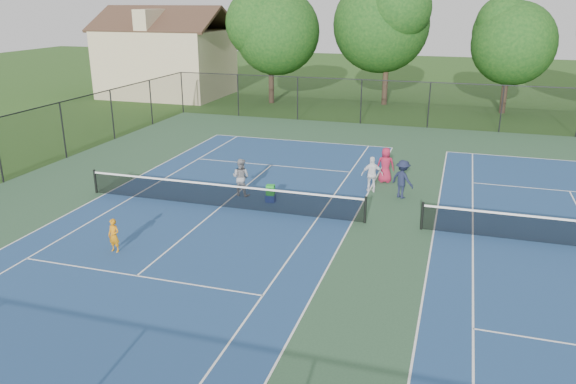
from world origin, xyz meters
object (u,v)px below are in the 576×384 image
(bystander_b, at_px, (402,179))
(ball_hopper, at_px, (271,190))
(tree_back_c, at_px, (511,38))
(ball_crate, at_px, (271,198))
(bystander_c, at_px, (386,165))
(child_player, at_px, (114,236))
(clapboard_house, at_px, (167,60))
(instructor, at_px, (241,177))
(tree_back_a, at_px, (271,27))
(tree_back_b, at_px, (389,20))
(bystander_a, at_px, (372,175))

(bystander_b, relative_size, ball_hopper, 3.82)
(tree_back_c, bearing_deg, ball_crate, -113.27)
(ball_crate, height_order, ball_hopper, ball_hopper)
(bystander_c, bearing_deg, child_player, 46.22)
(bystander_c, distance_m, ball_crate, 5.95)
(clapboard_house, bearing_deg, instructor, -55.19)
(tree_back_a, distance_m, tree_back_b, 9.24)
(tree_back_a, relative_size, tree_back_c, 1.09)
(bystander_c, bearing_deg, bystander_b, 109.09)
(clapboard_house, xyz_separation_m, bystander_c, (21.95, -19.66, -2.27))
(tree_back_c, relative_size, bystander_a, 5.22)
(child_player, distance_m, bystander_a, 11.38)
(child_player, distance_m, ball_crate, 7.10)
(tree_back_c, relative_size, ball_crate, 21.26)
(tree_back_b, xyz_separation_m, clapboard_house, (-19.00, -1.00, -3.50))
(clapboard_house, xyz_separation_m, ball_crate, (17.76, -23.83, -2.94))
(child_player, relative_size, instructor, 0.71)
(bystander_b, bearing_deg, bystander_a, 16.58)
(ball_crate, bearing_deg, clapboard_house, 126.70)
(tree_back_c, height_order, bystander_a, tree_back_c)
(tree_back_c, relative_size, ball_hopper, 19.22)
(bystander_a, height_order, bystander_b, bystander_b)
(tree_back_c, bearing_deg, bystander_a, -106.78)
(tree_back_a, relative_size, bystander_a, 5.69)
(bystander_b, bearing_deg, child_player, 76.66)
(tree_back_c, height_order, ball_crate, tree_back_c)
(instructor, relative_size, ball_hopper, 3.77)
(instructor, bearing_deg, ball_crate, 170.68)
(tree_back_a, bearing_deg, tree_back_c, 3.18)
(clapboard_house, distance_m, ball_hopper, 29.82)
(tree_back_c, bearing_deg, instructor, -116.64)
(tree_back_b, relative_size, instructor, 6.08)
(tree_back_a, height_order, child_player, tree_back_a)
(bystander_a, bearing_deg, tree_back_c, -123.51)
(bystander_b, xyz_separation_m, bystander_c, (-0.99, 1.98, -0.01))
(tree_back_a, relative_size, tree_back_b, 0.91)
(tree_back_a, distance_m, tree_back_c, 18.04)
(bystander_a, relative_size, bystander_b, 0.96)
(tree_back_b, bearing_deg, ball_hopper, -92.87)
(tree_back_c, relative_size, bystander_c, 5.10)
(bystander_a, distance_m, bystander_b, 1.41)
(bystander_a, relative_size, bystander_c, 0.98)
(tree_back_a, height_order, ball_crate, tree_back_a)
(tree_back_a, relative_size, bystander_c, 5.55)
(clapboard_house, height_order, ball_hopper, clapboard_house)
(tree_back_b, xyz_separation_m, bystander_c, (2.95, -20.66, -5.77))
(tree_back_a, height_order, tree_back_b, tree_back_b)
(instructor, relative_size, bystander_b, 0.99)
(child_player, relative_size, bystander_c, 0.71)
(tree_back_b, xyz_separation_m, bystander_a, (2.59, -22.26, -5.79))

